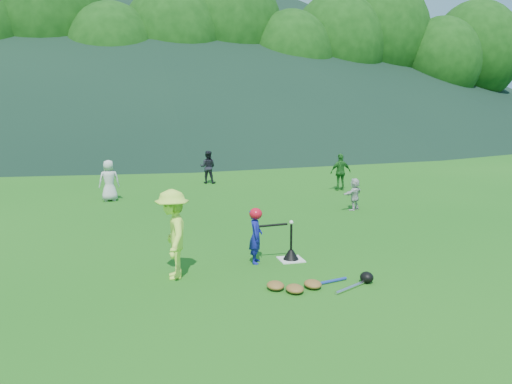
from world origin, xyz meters
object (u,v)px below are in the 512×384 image
(batting_tee, at_px, (291,253))
(equipment_pile, at_px, (313,284))
(fielder_b, at_px, (208,167))
(batter_child, at_px, (256,236))
(fielder_c, at_px, (341,172))
(adult_coach, at_px, (173,234))
(home_plate, at_px, (291,259))
(fielder_d, at_px, (355,194))
(fielder_a, at_px, (109,181))

(batting_tee, relative_size, equipment_pile, 0.38)
(fielder_b, relative_size, batting_tee, 1.81)
(batter_child, height_order, fielder_c, fielder_c)
(adult_coach, height_order, batting_tee, adult_coach)
(batter_child, height_order, adult_coach, adult_coach)
(home_plate, height_order, fielder_d, fielder_d)
(batter_child, xyz_separation_m, batting_tee, (0.69, -0.02, -0.38))
(fielder_b, height_order, fielder_d, fielder_b)
(adult_coach, height_order, fielder_a, adult_coach)
(home_plate, relative_size, batting_tee, 0.66)
(fielder_b, bearing_deg, adult_coach, 98.61)
(fielder_b, distance_m, fielder_c, 5.02)
(batter_child, xyz_separation_m, adult_coach, (-1.57, -0.41, 0.25))
(home_plate, bearing_deg, adult_coach, -170.21)
(adult_coach, relative_size, fielder_a, 1.20)
(fielder_a, height_order, batting_tee, fielder_a)
(equipment_pile, bearing_deg, fielder_c, 62.55)
(home_plate, xyz_separation_m, adult_coach, (-2.26, -0.39, 0.75))
(adult_coach, bearing_deg, fielder_a, -167.82)
(fielder_a, height_order, fielder_d, fielder_a)
(batting_tee, distance_m, equipment_pile, 1.51)
(fielder_d, xyz_separation_m, batting_tee, (-3.27, -3.92, -0.32))
(home_plate, height_order, equipment_pile, equipment_pile)
(fielder_c, bearing_deg, batting_tee, 57.96)
(batter_child, distance_m, fielder_b, 9.91)
(fielder_a, distance_m, fielder_c, 7.70)
(adult_coach, distance_m, fielder_d, 7.02)
(adult_coach, xyz_separation_m, fielder_d, (5.53, 4.31, -0.31))
(fielder_d, distance_m, equipment_pile, 6.42)
(home_plate, distance_m, fielder_d, 5.13)
(fielder_a, bearing_deg, home_plate, 108.61)
(equipment_pile, bearing_deg, fielder_b, 88.47)
(batter_child, distance_m, equipment_pile, 1.68)
(batter_child, distance_m, fielder_a, 7.64)
(home_plate, bearing_deg, fielder_a, 115.35)
(fielder_b, bearing_deg, batting_tee, 110.91)
(adult_coach, height_order, equipment_pile, adult_coach)
(home_plate, bearing_deg, batting_tee, 0.00)
(home_plate, distance_m, fielder_c, 8.31)
(fielder_d, bearing_deg, equipment_pile, 23.10)
(batter_child, height_order, batting_tee, batter_child)
(home_plate, bearing_deg, equipment_pile, -95.68)
(adult_coach, relative_size, equipment_pile, 0.85)
(batter_child, bearing_deg, fielder_c, -15.76)
(batter_child, bearing_deg, adult_coach, 124.35)
(batter_child, bearing_deg, fielder_b, 14.67)
(adult_coach, bearing_deg, fielder_b, 170.41)
(adult_coach, bearing_deg, fielder_d, 131.57)
(fielder_d, bearing_deg, adult_coach, 3.31)
(home_plate, height_order, batter_child, batter_child)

